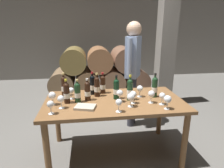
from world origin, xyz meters
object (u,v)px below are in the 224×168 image
wine_glass_3 (133,95)px  wine_bottle_3 (87,91)px  wine_bottle_1 (64,86)px  wine_bottle_2 (155,87)px  wine_glass_1 (71,91)px  wine_glass_4 (61,99)px  wine_bottle_6 (97,86)px  tasting_notebook (85,107)px  wine_bottle_8 (116,89)px  sommelier_presenting (133,65)px  wine_glass_5 (151,94)px  wine_bottle_0 (78,92)px  wine_bottle_9 (130,89)px  wine_glass_11 (119,103)px  wine_glass_6 (162,96)px  wine_glass_9 (140,89)px  wine_glass_0 (131,97)px  wine_glass_8 (120,93)px  wine_bottle_4 (67,93)px  dining_table (114,107)px  wine_glass_7 (52,96)px  wine_glass_2 (50,105)px  wine_glass_10 (168,100)px  wine_bottle_7 (92,85)px  wine_bottle_5 (103,84)px

wine_glass_3 → wine_bottle_3: bearing=161.2°
wine_bottle_1 → wine_bottle_2: (1.16, -0.20, 0.00)m
wine_glass_1 → wine_glass_4: size_ratio=0.99×
wine_bottle_6 → tasting_notebook: size_ratio=1.42×
wine_bottle_8 → sommelier_presenting: (0.38, 0.70, 0.15)m
wine_bottle_8 → wine_glass_5: wine_bottle_8 is taller
wine_bottle_0 → wine_glass_3: (0.65, -0.13, -0.01)m
wine_bottle_9 → wine_glass_11: bearing=-120.6°
wine_glass_6 → wine_glass_9: (-0.19, 0.29, 0.00)m
wine_glass_0 → wine_glass_8: bearing=121.2°
wine_bottle_4 → wine_bottle_8: 0.60m
dining_table → wine_bottle_1: size_ratio=5.56×
wine_bottle_0 → wine_glass_7: size_ratio=1.80×
wine_bottle_2 → wine_glass_8: bearing=-166.5°
wine_glass_2 → wine_glass_8: bearing=17.3°
wine_bottle_0 → wine_glass_2: (-0.26, -0.29, -0.02)m
wine_glass_2 → wine_bottle_2: bearing=15.9°
wine_bottle_2 → wine_glass_10: wine_bottle_2 is taller
wine_glass_3 → wine_glass_6: size_ratio=1.05×
wine_glass_7 → sommelier_presenting: (1.14, 0.80, 0.17)m
wine_bottle_7 → wine_glass_2: 0.72m
dining_table → wine_glass_5: wine_glass_5 is taller
wine_glass_8 → wine_glass_9: bearing=25.7°
wine_bottle_4 → wine_glass_8: size_ratio=1.94×
wine_bottle_0 → wine_glass_8: 0.50m
wine_bottle_3 → wine_glass_1: (-0.20, 0.07, -0.01)m
wine_bottle_4 → tasting_notebook: 0.31m
wine_glass_4 → wine_glass_5: wine_glass_5 is taller
wine_bottle_3 → wine_glass_1: wine_bottle_3 is taller
wine_glass_8 → wine_glass_11: (-0.06, -0.28, -0.00)m
tasting_notebook → wine_glass_4: bearing=-171.8°
wine_bottle_1 → wine_glass_7: bearing=-108.8°
dining_table → wine_bottle_3: size_ratio=6.15×
dining_table → wine_glass_0: (0.16, -0.22, 0.20)m
wine_bottle_8 → wine_glass_3: bearing=-46.5°
wine_glass_5 → wine_glass_10: 0.23m
wine_bottle_5 → wine_glass_10: wine_bottle_5 is taller
wine_bottle_1 → wine_glass_1: wine_bottle_1 is taller
wine_bottle_5 → wine_bottle_3: bearing=-131.4°
wine_bottle_0 → wine_glass_0: (0.60, -0.22, -0.01)m
wine_bottle_7 → wine_glass_4: size_ratio=2.04×
wine_bottle_7 → wine_bottle_4: bearing=-138.9°
wine_glass_5 → wine_bottle_9: bearing=150.9°
wine_glass_10 → wine_bottle_4: bearing=163.5°
wine_glass_3 → wine_glass_6: (0.33, -0.08, -0.01)m
wine_bottle_6 → wine_glass_10: (0.74, -0.51, -0.02)m
wine_glass_6 → wine_bottle_4: bearing=169.8°
wine_glass_1 → tasting_notebook: wine_glass_1 is taller
wine_bottle_3 → wine_glass_0: bearing=-29.5°
wine_glass_3 → sommelier_presenting: size_ratio=0.09×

